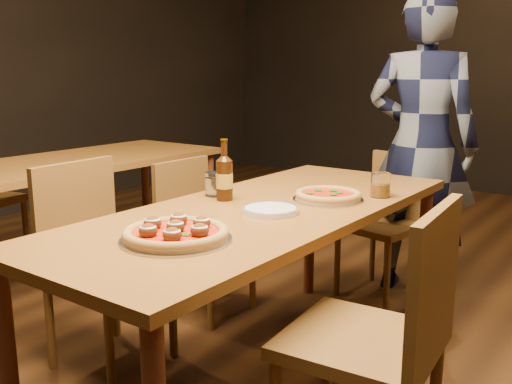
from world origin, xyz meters
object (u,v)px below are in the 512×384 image
Objects in this scene: chair_main_e at (361,339)px; chair_end at (381,224)px; table_left at (69,171)px; beer_bottle at (224,179)px; chair_main_sw at (207,235)px; pizza_margherita at (328,196)px; amber_glass at (380,185)px; plate_stack at (270,210)px; water_glass at (215,184)px; diner at (421,145)px; chair_main_nw at (109,263)px; pizza_meatball at (176,233)px; table_main at (263,224)px.

chair_main_e is 1.12× the size of chair_end.
table_left is 7.88× the size of beer_bottle.
beer_bottle is at bearing -129.82° from chair_main_sw.
pizza_margherita is 0.25m from amber_glass.
amber_glass is at bearing 66.93° from plate_stack.
beer_bottle reaches higher than water_glass.
diner reaches higher than chair_end.
beer_bottle is at bearing -24.81° from water_glass.
chair_main_e is 1.57m from chair_end.
chair_main_nw reaches higher than pizza_meatball.
beer_bottle is (-0.35, -0.26, 0.07)m from pizza_margherita.
table_main is 1.37m from diner.
chair_main_sw is 1.00m from chair_end.
pizza_margherita is (0.15, 0.26, 0.09)m from table_main.
pizza_meatball is at bearing -73.47° from chair_main_e.
chair_main_e is 0.55× the size of diner.
plate_stack reaches higher than table_left.
pizza_margherita is at bearing 60.60° from table_main.
beer_bottle is 0.15× the size of diner.
chair_main_sw is at bearing 148.06° from plate_stack.
table_left is 1.15× the size of diner.
amber_glass is at bearing -56.39° from chair_end.
diner reaches higher than chair_main_sw.
water_glass is 0.06× the size of diner.
chair_main_nw reaches higher than chair_main_sw.
chair_end is at bearing 93.07° from plate_stack.
pizza_meatball is (0.03, -1.68, 0.35)m from chair_end.
plate_stack is at bearing 85.54° from pizza_meatball.
pizza_meatball is (0.66, -0.25, 0.31)m from chair_main_nw.
table_main is at bearing -123.40° from chair_main_e.
table_left is at bearing 169.99° from table_main.
table_left is at bearing 154.12° from pizza_meatball.
chair_main_sw is at bearing 43.54° from diner.
table_left is at bearing 169.75° from water_glass.
chair_end is at bearing -26.28° from chair_main_nw.
pizza_meatball is at bearing -113.57° from chair_main_nw.
chair_main_nw is 0.63m from beer_bottle.
chair_main_nw is 3.13× the size of pizza_margherita.
chair_main_nw is 0.68m from chair_main_sw.
amber_glass is (0.30, 0.45, 0.12)m from table_main.
table_main is 2.33× the size of chair_main_sw.
pizza_meatball is at bearing -142.37° from chair_main_sw.
pizza_meatball is 0.61m from beer_bottle.
beer_bottle reaches higher than pizza_meatball.
chair_main_sw is at bearing -175.84° from amber_glass.
table_main is 9.27× the size of plate_stack.
table_left is 1.93m from chair_end.
diner is (0.35, 1.35, 0.03)m from beer_bottle.
pizza_margherita is 0.50m from water_glass.
chair_main_sw is 0.71m from beer_bottle.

